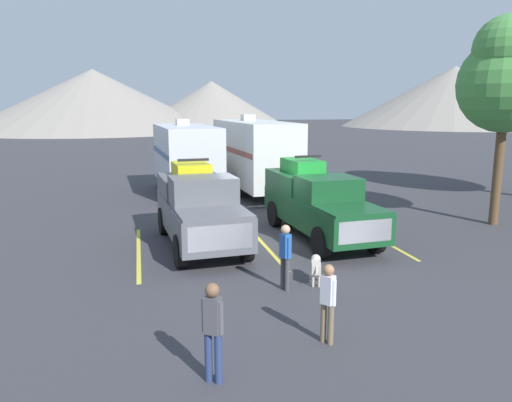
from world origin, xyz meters
TOP-DOWN VIEW (x-y plane):
  - ground_plane at (0.00, 0.00)m, footprint 240.00×240.00m
  - pickup_truck_a at (-1.97, 0.14)m, footprint 2.46×5.51m
  - pickup_truck_b at (1.97, 0.24)m, footprint 2.38×5.97m
  - lot_stripe_a at (-3.87, -0.28)m, footprint 0.12×5.50m
  - lot_stripe_b at (0.00, -0.28)m, footprint 0.12×5.50m
  - lot_stripe_c at (3.87, -0.28)m, footprint 0.12×5.50m
  - camper_trailer_a at (-1.47, 9.33)m, footprint 2.93×7.59m
  - camper_trailer_b at (1.84, 8.74)m, footprint 2.95×8.84m
  - person_a at (-0.48, -6.94)m, footprint 0.28×0.29m
  - person_b at (-2.72, -7.75)m, footprint 0.32×0.30m
  - person_c at (-0.46, -4.20)m, footprint 0.26×0.34m
  - dog at (0.43, -3.90)m, footprint 0.44×0.85m
  - tree_a at (8.86, 0.21)m, footprint 3.34×3.34m
  - mountain_ridge at (7.33, 72.23)m, footprint 143.84×43.61m

SIDE VIEW (x-z plane):
  - ground_plane at x=0.00m, z-range 0.00..0.00m
  - lot_stripe_a at x=-3.87m, z-range 0.00..0.01m
  - lot_stripe_b at x=0.00m, z-range 0.00..0.01m
  - lot_stripe_c at x=3.87m, z-range 0.00..0.01m
  - dog at x=0.43m, z-range 0.11..0.76m
  - person_a at x=-0.48m, z-range 0.12..1.64m
  - person_c at x=-0.46m, z-range 0.12..1.72m
  - person_b at x=-2.72m, z-range 0.13..1.79m
  - pickup_truck_b at x=1.97m, z-range -0.11..2.53m
  - pickup_truck_a at x=-1.97m, z-range -0.09..2.55m
  - camper_trailer_a at x=-1.47m, z-range 0.10..3.74m
  - camper_trailer_b at x=1.84m, z-range 0.10..3.95m
  - tree_a at x=8.86m, z-range 1.62..8.99m
  - mountain_ridge at x=7.33m, z-range -2.49..14.66m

